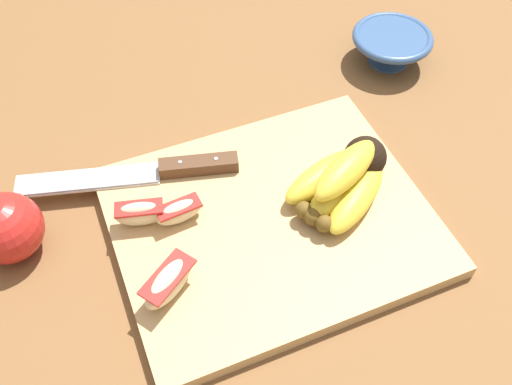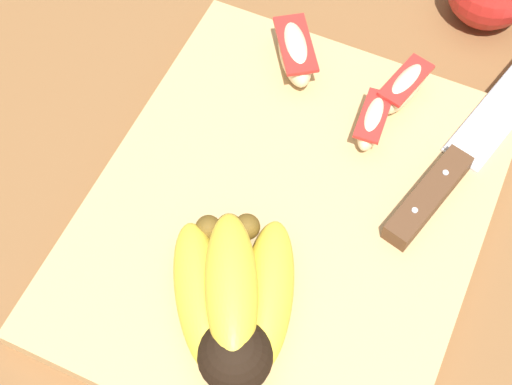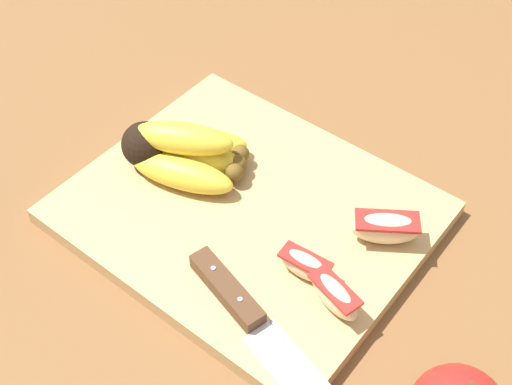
{
  "view_description": "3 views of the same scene",
  "coord_description": "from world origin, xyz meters",
  "px_view_note": "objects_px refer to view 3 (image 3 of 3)",
  "views": [
    {
      "loc": [
        -0.16,
        -0.39,
        0.58
      ],
      "look_at": [
        0.0,
        0.01,
        0.03
      ],
      "focal_mm": 40.58,
      "sensor_mm": 36.0,
      "label": 1
    },
    {
      "loc": [
        0.29,
        0.08,
        0.57
      ],
      "look_at": [
        0.02,
        -0.04,
        0.06
      ],
      "focal_mm": 53.9,
      "sensor_mm": 36.0,
      "label": 2
    },
    {
      "loc": [
        -0.3,
        0.36,
        0.58
      ],
      "look_at": [
        0.01,
        -0.03,
        0.04
      ],
      "focal_mm": 47.31,
      "sensor_mm": 36.0,
      "label": 3
    }
  ],
  "objects_px": {
    "apple_wedge_near": "(305,265)",
    "apple_wedge_middle": "(386,228)",
    "apple_wedge_far": "(334,296)",
    "chefs_knife": "(257,325)",
    "banana_bunch": "(182,152)"
  },
  "relations": [
    {
      "from": "banana_bunch",
      "to": "apple_wedge_middle",
      "type": "relative_size",
      "value": 1.97
    },
    {
      "from": "chefs_knife",
      "to": "apple_wedge_middle",
      "type": "xyz_separation_m",
      "value": [
        -0.04,
        -0.17,
        0.01
      ]
    },
    {
      "from": "banana_bunch",
      "to": "apple_wedge_near",
      "type": "distance_m",
      "value": 0.2
    },
    {
      "from": "apple_wedge_far",
      "to": "banana_bunch",
      "type": "bearing_deg",
      "value": -11.72
    },
    {
      "from": "banana_bunch",
      "to": "apple_wedge_far",
      "type": "bearing_deg",
      "value": 168.28
    },
    {
      "from": "banana_bunch",
      "to": "chefs_knife",
      "type": "relative_size",
      "value": 0.53
    },
    {
      "from": "banana_bunch",
      "to": "chefs_knife",
      "type": "bearing_deg",
      "value": 150.0
    },
    {
      "from": "apple_wedge_middle",
      "to": "banana_bunch",
      "type": "bearing_deg",
      "value": 12.1
    },
    {
      "from": "apple_wedge_middle",
      "to": "apple_wedge_far",
      "type": "distance_m",
      "value": 0.1
    },
    {
      "from": "apple_wedge_middle",
      "to": "apple_wedge_far",
      "type": "relative_size",
      "value": 1.17
    },
    {
      "from": "banana_bunch",
      "to": "apple_wedge_far",
      "type": "xyz_separation_m",
      "value": [
        -0.24,
        0.05,
        -0.01
      ]
    },
    {
      "from": "apple_wedge_near",
      "to": "apple_wedge_middle",
      "type": "distance_m",
      "value": 0.1
    },
    {
      "from": "apple_wedge_far",
      "to": "chefs_knife",
      "type": "bearing_deg",
      "value": 56.74
    },
    {
      "from": "apple_wedge_near",
      "to": "apple_wedge_middle",
      "type": "bearing_deg",
      "value": -114.06
    },
    {
      "from": "apple_wedge_near",
      "to": "apple_wedge_far",
      "type": "height_order",
      "value": "apple_wedge_far"
    }
  ]
}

